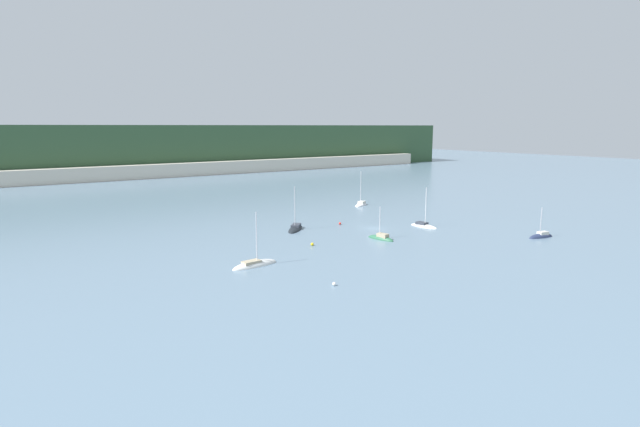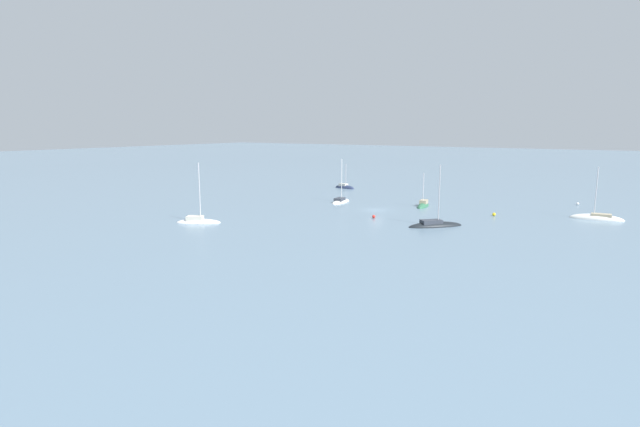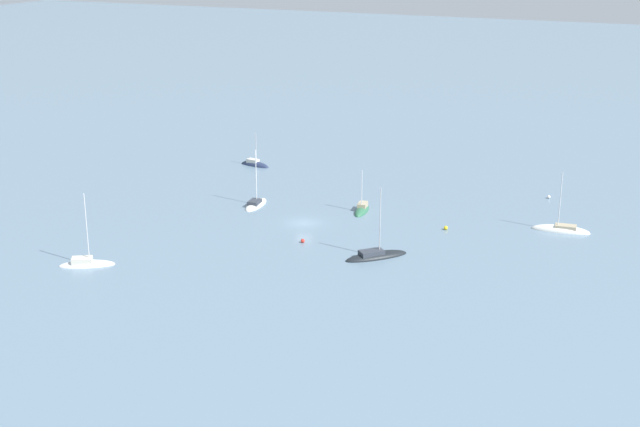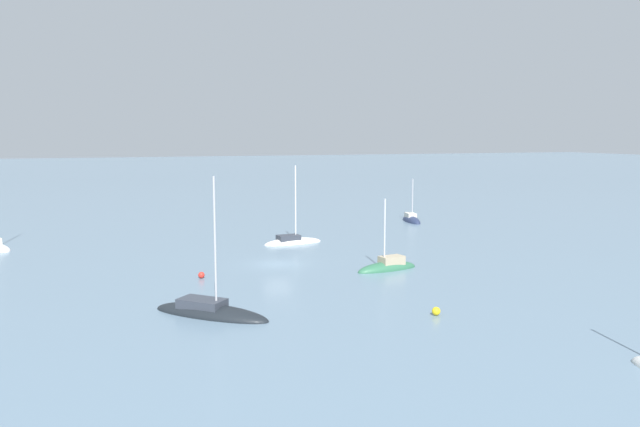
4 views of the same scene
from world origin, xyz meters
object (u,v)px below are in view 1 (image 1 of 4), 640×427
sailboat_4 (295,229)px  sailboat_1 (255,266)px  sailboat_0 (381,239)px  mooring_buoy_2 (340,223)px  sailboat_2 (541,237)px  sailboat_5 (424,226)px  sailboat_3 (361,205)px  mooring_buoy_1 (312,244)px  mooring_buoy_0 (334,284)px

sailboat_4 → sailboat_1: bearing=-1.4°
sailboat_0 → mooring_buoy_2: (2.31, 16.35, 0.15)m
sailboat_2 → mooring_buoy_2: size_ratio=12.49×
sailboat_0 → sailboat_5: (16.07, 3.95, -0.01)m
sailboat_1 → sailboat_2: bearing=-19.7°
sailboat_4 → sailboat_5: (24.84, -13.62, 0.01)m
sailboat_0 → sailboat_4: 19.63m
sailboat_1 → sailboat_3: bearing=30.0°
sailboat_3 → mooring_buoy_1: bearing=8.7°
sailboat_3 → mooring_buoy_1: 49.71m
mooring_buoy_0 → mooring_buoy_1: bearing=63.3°
sailboat_5 → mooring_buoy_1: size_ratio=16.20×
sailboat_4 → sailboat_5: bearing=104.9°
mooring_buoy_0 → mooring_buoy_2: size_ratio=0.96×
sailboat_2 → sailboat_3: sailboat_3 is taller
sailboat_2 → mooring_buoy_0: sailboat_2 is taller
sailboat_2 → sailboat_5: 23.81m
sailboat_5 → mooring_buoy_2: (-13.76, 12.40, 0.16)m
sailboat_0 → sailboat_1: bearing=86.4°
sailboat_4 → mooring_buoy_1: 15.26m
sailboat_0 → sailboat_4: bearing=17.4°
sailboat_4 → mooring_buoy_0: 39.03m
sailboat_4 → sailboat_5: sailboat_4 is taller
mooring_buoy_1 → mooring_buoy_2: bearing=38.6°
sailboat_1 → mooring_buoy_2: sailboat_1 is taller
sailboat_2 → sailboat_4: sailboat_4 is taller
sailboat_1 → mooring_buoy_0: bearing=-79.5°
sailboat_1 → sailboat_4: bearing=39.4°
sailboat_1 → mooring_buoy_0: size_ratio=18.11×
sailboat_5 → sailboat_0: bearing=-82.4°
sailboat_2 → mooring_buoy_1: sailboat_2 is taller
sailboat_0 → mooring_buoy_0: sailboat_0 is taller
sailboat_3 → sailboat_2: bearing=62.3°
sailboat_5 → mooring_buoy_1: 30.15m
sailboat_0 → sailboat_3: sailboat_3 is taller
mooring_buoy_1 → sailboat_4: bearing=69.7°
sailboat_2 → sailboat_4: size_ratio=0.68×
sailboat_0 → sailboat_3: bearing=-43.4°
sailboat_1 → sailboat_4: 28.82m
sailboat_3 → sailboat_4: size_ratio=1.01×
sailboat_3 → mooring_buoy_1: size_ratio=17.71×
sailboat_4 → mooring_buoy_2: 11.15m
sailboat_4 → mooring_buoy_1: size_ratio=17.57×
sailboat_0 → sailboat_5: bearing=-85.3°
sailboat_0 → sailboat_3: (24.00, 35.22, 0.01)m
sailboat_2 → sailboat_4: (-36.07, 34.61, 0.00)m
sailboat_1 → sailboat_5: sailboat_5 is taller
sailboat_1 → mooring_buoy_0: (4.40, -15.23, 0.19)m
sailboat_3 → sailboat_0: bearing=24.5°
sailboat_4 → mooring_buoy_0: (-15.99, -35.60, 0.16)m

